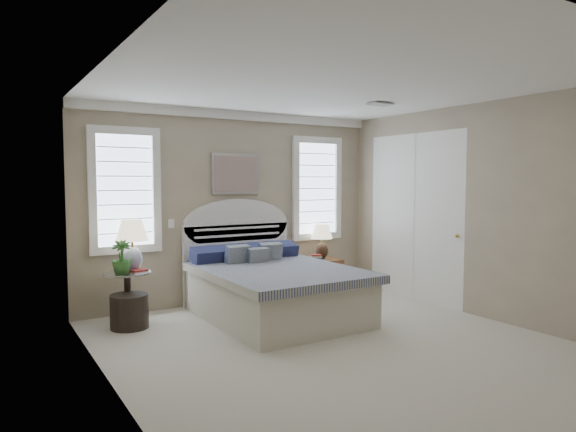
% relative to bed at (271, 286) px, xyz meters
% --- Properties ---
extents(floor, '(4.50, 5.00, 0.01)m').
position_rel_bed_xyz_m(floor, '(0.00, -1.46, -0.39)').
color(floor, beige).
rests_on(floor, ground).
extents(ceiling, '(4.50, 5.00, 0.01)m').
position_rel_bed_xyz_m(ceiling, '(0.00, -1.46, 2.31)').
color(ceiling, white).
rests_on(ceiling, wall_back).
extents(wall_back, '(4.50, 0.02, 2.70)m').
position_rel_bed_xyz_m(wall_back, '(0.00, 1.04, 0.96)').
color(wall_back, tan).
rests_on(wall_back, floor).
extents(wall_left, '(0.02, 5.00, 2.70)m').
position_rel_bed_xyz_m(wall_left, '(-2.25, -1.46, 0.96)').
color(wall_left, tan).
rests_on(wall_left, floor).
extents(wall_right, '(0.02, 5.00, 2.70)m').
position_rel_bed_xyz_m(wall_right, '(2.25, -1.46, 0.96)').
color(wall_right, tan).
rests_on(wall_right, floor).
extents(crown_molding, '(4.50, 0.08, 0.12)m').
position_rel_bed_xyz_m(crown_molding, '(0.00, 1.00, 2.25)').
color(crown_molding, white).
rests_on(crown_molding, wall_back).
extents(hvac_vent, '(0.30, 0.20, 0.02)m').
position_rel_bed_xyz_m(hvac_vent, '(1.20, -0.66, 2.29)').
color(hvac_vent, '#B2B2B2').
rests_on(hvac_vent, ceiling).
extents(switch_plate, '(0.08, 0.01, 0.12)m').
position_rel_bed_xyz_m(switch_plate, '(-0.95, 1.03, 0.76)').
color(switch_plate, white).
rests_on(switch_plate, wall_back).
extents(window_left, '(0.90, 0.06, 1.60)m').
position_rel_bed_xyz_m(window_left, '(-1.55, 1.02, 1.21)').
color(window_left, '#C9E1FF').
rests_on(window_left, wall_back).
extents(window_right, '(0.90, 0.06, 1.60)m').
position_rel_bed_xyz_m(window_right, '(1.40, 1.02, 1.21)').
color(window_right, '#C9E1FF').
rests_on(window_right, wall_back).
extents(painting, '(0.74, 0.04, 0.58)m').
position_rel_bed_xyz_m(painting, '(0.00, 1.00, 1.43)').
color(painting, silver).
rests_on(painting, wall_back).
extents(closet_door, '(0.02, 1.80, 2.40)m').
position_rel_bed_xyz_m(closet_door, '(2.23, -0.26, 0.81)').
color(closet_door, white).
rests_on(closet_door, floor).
extents(bed, '(1.72, 2.28, 1.47)m').
position_rel_bed_xyz_m(bed, '(0.00, 0.00, 0.00)').
color(bed, beige).
rests_on(bed, floor).
extents(side_table_left, '(0.56, 0.56, 0.63)m').
position_rel_bed_xyz_m(side_table_left, '(-1.65, 0.59, 0.00)').
color(side_table_left, black).
rests_on(side_table_left, floor).
extents(nightstand_right, '(0.50, 0.40, 0.53)m').
position_rel_bed_xyz_m(nightstand_right, '(1.30, 0.69, 0.00)').
color(nightstand_right, brown).
rests_on(nightstand_right, floor).
extents(floor_pot, '(0.56, 0.56, 0.40)m').
position_rel_bed_xyz_m(floor_pot, '(-1.68, 0.40, -0.19)').
color(floor_pot, black).
rests_on(floor_pot, floor).
extents(lamp_left, '(0.48, 0.48, 0.63)m').
position_rel_bed_xyz_m(lamp_left, '(-1.56, 0.69, 0.63)').
color(lamp_left, white).
rests_on(lamp_left, side_table_left).
extents(lamp_right, '(0.42, 0.42, 0.53)m').
position_rel_bed_xyz_m(lamp_right, '(1.33, 0.78, 0.47)').
color(lamp_right, black).
rests_on(lamp_right, nightstand_right).
extents(potted_plant, '(0.28, 0.28, 0.40)m').
position_rel_bed_xyz_m(potted_plant, '(-1.74, 0.49, 0.44)').
color(potted_plant, '#3A6C2B').
rests_on(potted_plant, side_table_left).
extents(books_left, '(0.22, 0.18, 0.02)m').
position_rel_bed_xyz_m(books_left, '(-1.52, 0.56, 0.26)').
color(books_left, '#A12B28').
rests_on(books_left, side_table_left).
extents(books_right, '(0.20, 0.16, 0.10)m').
position_rel_bed_xyz_m(books_right, '(1.13, 0.64, 0.19)').
color(books_right, '#A12B28').
rests_on(books_right, nightstand_right).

